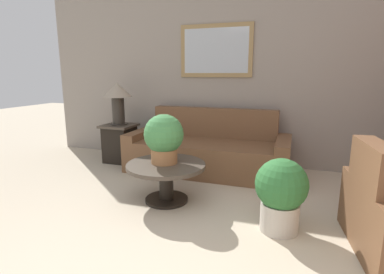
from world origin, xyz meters
name	(u,v)px	position (x,y,z in m)	size (l,w,h in m)	color
wall_back	(246,75)	(-0.01, 3.33, 1.31)	(6.56, 0.09, 2.60)	gray
couch_main	(208,151)	(-0.41, 2.79, 0.27)	(2.18, 0.87, 0.85)	brown
coffee_table	(166,174)	(-0.55, 1.66, 0.30)	(0.83, 0.83, 0.41)	black
side_table	(120,143)	(-1.82, 2.79, 0.29)	(0.47, 0.47, 0.58)	black
table_lamp	(118,96)	(-1.82, 2.79, 1.01)	(0.43, 0.43, 0.63)	#2D2823
potted_plant_on_table	(164,137)	(-0.58, 1.69, 0.69)	(0.41, 0.41, 0.51)	#9E6B42
potted_plant_floor	(281,192)	(0.62, 1.41, 0.35)	(0.44, 0.44, 0.64)	beige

